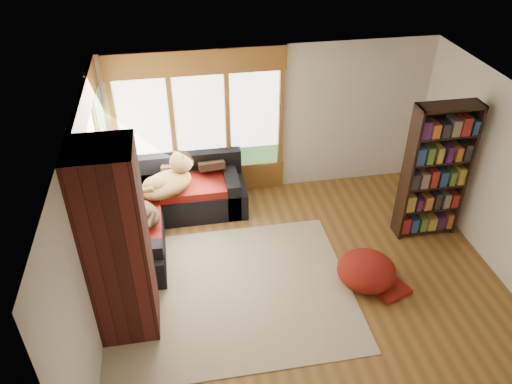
{
  "coord_description": "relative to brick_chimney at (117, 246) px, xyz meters",
  "views": [
    {
      "loc": [
        -1.59,
        -4.94,
        5.04
      ],
      "look_at": [
        -0.54,
        0.96,
        0.95
      ],
      "focal_mm": 35.0,
      "sensor_mm": 36.0,
      "label": 1
    }
  ],
  "objects": [
    {
      "name": "floor",
      "position": [
        2.4,
        0.35,
        -1.3
      ],
      "size": [
        5.5,
        5.5,
        0.0
      ],
      "primitive_type": "plane",
      "color": "brown",
      "rests_on": "ground"
    },
    {
      "name": "ceiling",
      "position": [
        2.4,
        0.35,
        1.3
      ],
      "size": [
        5.5,
        5.5,
        0.0
      ],
      "primitive_type": "plane",
      "color": "white"
    },
    {
      "name": "wall_back",
      "position": [
        2.4,
        2.85,
        0.0
      ],
      "size": [
        5.5,
        0.04,
        2.6
      ],
      "primitive_type": "cube",
      "color": "silver",
      "rests_on": "ground"
    },
    {
      "name": "wall_front",
      "position": [
        2.4,
        -2.15,
        0.0
      ],
      "size": [
        5.5,
        0.04,
        2.6
      ],
      "primitive_type": "cube",
      "color": "silver",
      "rests_on": "ground"
    },
    {
      "name": "wall_left",
      "position": [
        -0.35,
        0.35,
        0.0
      ],
      "size": [
        0.04,
        5.0,
        2.6
      ],
      "primitive_type": "cube",
      "color": "silver",
      "rests_on": "ground"
    },
    {
      "name": "wall_right",
      "position": [
        5.15,
        0.35,
        0.0
      ],
      "size": [
        0.04,
        5.0,
        2.6
      ],
      "primitive_type": "cube",
      "color": "silver",
      "rests_on": "ground"
    },
    {
      "name": "windows_back",
      "position": [
        1.2,
        2.82,
        0.05
      ],
      "size": [
        2.82,
        0.1,
        1.9
      ],
      "color": "brown",
      "rests_on": "wall_back"
    },
    {
      "name": "windows_left",
      "position": [
        -0.32,
        1.55,
        0.05
      ],
      "size": [
        0.1,
        2.62,
        1.9
      ],
      "color": "brown",
      "rests_on": "wall_left"
    },
    {
      "name": "roller_blind",
      "position": [
        -0.29,
        2.38,
        0.45
      ],
      "size": [
        0.03,
        0.72,
        0.9
      ],
      "primitive_type": "cube",
      "color": "#5F7D50",
      "rests_on": "wall_left"
    },
    {
      "name": "brick_chimney",
      "position": [
        0.0,
        0.0,
        0.0
      ],
      "size": [
        0.7,
        0.7,
        2.6
      ],
      "primitive_type": "cube",
      "color": "#471914",
      "rests_on": "ground"
    },
    {
      "name": "sectional_sofa",
      "position": [
        0.45,
        2.05,
        -1.0
      ],
      "size": [
        2.2,
        2.2,
        0.8
      ],
      "rotation": [
        0.0,
        0.0,
        -0.01
      ],
      "color": "black",
      "rests_on": "ground"
    },
    {
      "name": "area_rug",
      "position": [
        1.21,
        0.32,
        -1.29
      ],
      "size": [
        3.55,
        2.72,
        0.01
      ],
      "primitive_type": "cube",
      "rotation": [
        0.0,
        0.0,
        -0.0
      ],
      "color": "beige",
      "rests_on": "ground"
    },
    {
      "name": "bookshelf",
      "position": [
        4.54,
        1.14,
        -0.2
      ],
      "size": [
        0.94,
        0.31,
        2.2
      ],
      "color": "black",
      "rests_on": "ground"
    },
    {
      "name": "pouf",
      "position": [
        3.22,
        0.18,
        -1.07
      ],
      "size": [
        0.99,
        0.99,
        0.44
      ],
      "primitive_type": "ellipsoid",
      "rotation": [
        0.0,
        0.0,
        -0.24
      ],
      "color": "maroon",
      "rests_on": "area_rug"
    },
    {
      "name": "dog_tan",
      "position": [
        0.62,
        2.1,
        -0.5
      ],
      "size": [
        1.08,
        1.01,
        0.53
      ],
      "rotation": [
        0.0,
        0.0,
        0.63
      ],
      "color": "brown",
      "rests_on": "sectional_sofa"
    },
    {
      "name": "dog_brindle",
      "position": [
        0.11,
        1.44,
        -0.54
      ],
      "size": [
        0.85,
        0.93,
        0.45
      ],
      "rotation": [
        0.0,
        0.0,
        2.16
      ],
      "color": "black",
      "rests_on": "sectional_sofa"
    },
    {
      "name": "throw_pillows",
      "position": [
        0.53,
        2.1,
        -0.54
      ],
      "size": [
        1.98,
        1.68,
        0.45
      ],
      "color": "#312319",
      "rests_on": "sectional_sofa"
    }
  ]
}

